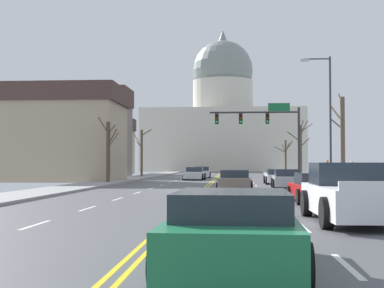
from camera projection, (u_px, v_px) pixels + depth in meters
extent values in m
cube|color=#4F4F54|center=(204.00, 191.00, 32.86)|extent=(14.00, 180.00, 0.06)
cube|color=yellow|center=(202.00, 190.00, 32.87)|extent=(0.10, 176.40, 0.00)
cube|color=yellow|center=(206.00, 190.00, 32.85)|extent=(0.10, 176.40, 0.00)
cube|color=silver|center=(347.00, 266.00, 8.59)|extent=(0.12, 2.20, 0.00)
cube|color=silver|center=(303.00, 227.00, 13.77)|extent=(0.12, 2.20, 0.00)
cube|color=silver|center=(283.00, 210.00, 18.95)|extent=(0.12, 2.20, 0.00)
cube|color=silver|center=(272.00, 200.00, 24.14)|extent=(0.12, 2.20, 0.00)
cube|color=silver|center=(265.00, 193.00, 29.32)|extent=(0.12, 2.20, 0.00)
cube|color=silver|center=(260.00, 189.00, 34.50)|extent=(0.12, 2.20, 0.00)
cube|color=silver|center=(256.00, 185.00, 39.69)|extent=(0.12, 2.20, 0.00)
cube|color=silver|center=(253.00, 183.00, 44.87)|extent=(0.12, 2.20, 0.00)
cube|color=silver|center=(251.00, 181.00, 50.05)|extent=(0.12, 2.20, 0.00)
cube|color=silver|center=(249.00, 179.00, 55.24)|extent=(0.12, 2.20, 0.00)
cube|color=silver|center=(247.00, 178.00, 60.42)|extent=(0.12, 2.20, 0.00)
cube|color=silver|center=(246.00, 177.00, 65.60)|extent=(0.12, 2.20, 0.00)
cube|color=silver|center=(245.00, 176.00, 70.79)|extent=(0.12, 2.20, 0.00)
cube|color=silver|center=(244.00, 175.00, 75.97)|extent=(0.12, 2.20, 0.00)
cube|color=silver|center=(243.00, 174.00, 81.15)|extent=(0.12, 2.20, 0.00)
cube|color=silver|center=(242.00, 173.00, 86.34)|extent=(0.12, 2.20, 0.00)
cube|color=silver|center=(242.00, 173.00, 91.52)|extent=(0.12, 2.20, 0.00)
cube|color=silver|center=(241.00, 172.00, 96.70)|extent=(0.12, 2.20, 0.00)
cube|color=silver|center=(36.00, 225.00, 14.27)|extent=(0.12, 2.20, 0.00)
cube|color=silver|center=(88.00, 208.00, 19.46)|extent=(0.12, 2.20, 0.00)
cube|color=silver|center=(118.00, 199.00, 24.64)|extent=(0.12, 2.20, 0.00)
cube|color=silver|center=(137.00, 193.00, 29.82)|extent=(0.12, 2.20, 0.00)
cube|color=silver|center=(151.00, 188.00, 35.01)|extent=(0.12, 2.20, 0.00)
cube|color=silver|center=(162.00, 185.00, 40.19)|extent=(0.12, 2.20, 0.00)
cube|color=silver|center=(169.00, 183.00, 45.37)|extent=(0.12, 2.20, 0.00)
cube|color=silver|center=(176.00, 181.00, 50.56)|extent=(0.12, 2.20, 0.00)
cube|color=silver|center=(181.00, 179.00, 55.74)|extent=(0.12, 2.20, 0.00)
cube|color=silver|center=(185.00, 178.00, 60.92)|extent=(0.12, 2.20, 0.00)
cube|color=silver|center=(189.00, 177.00, 66.11)|extent=(0.12, 2.20, 0.00)
cube|color=silver|center=(192.00, 176.00, 71.29)|extent=(0.12, 2.20, 0.00)
cube|color=silver|center=(194.00, 175.00, 76.47)|extent=(0.12, 2.20, 0.00)
cube|color=silver|center=(197.00, 174.00, 81.66)|extent=(0.12, 2.20, 0.00)
cube|color=silver|center=(199.00, 173.00, 86.84)|extent=(0.12, 2.20, 0.00)
cube|color=silver|center=(201.00, 173.00, 92.02)|extent=(0.12, 2.20, 0.00)
cube|color=silver|center=(202.00, 172.00, 97.21)|extent=(0.12, 2.20, 0.00)
cube|color=gray|center=(346.00, 189.00, 32.25)|extent=(3.00, 180.00, 0.14)
cube|color=gray|center=(67.00, 188.00, 33.48)|extent=(3.00, 180.00, 0.14)
cylinder|color=#28282D|center=(299.00, 144.00, 47.16)|extent=(0.22, 0.22, 6.38)
cylinder|color=#28282D|center=(254.00, 112.00, 47.54)|extent=(7.80, 0.16, 0.16)
cube|color=black|center=(267.00, 119.00, 47.43)|extent=(0.32, 0.28, 0.92)
sphere|color=#330504|center=(268.00, 115.00, 47.29)|extent=(0.22, 0.22, 0.22)
sphere|color=#332B05|center=(268.00, 118.00, 47.28)|extent=(0.22, 0.22, 0.22)
sphere|color=#19CC47|center=(268.00, 122.00, 47.27)|extent=(0.22, 0.22, 0.22)
cube|color=black|center=(241.00, 119.00, 47.60)|extent=(0.32, 0.28, 0.92)
sphere|color=#330504|center=(241.00, 115.00, 47.45)|extent=(0.22, 0.22, 0.22)
sphere|color=#332B05|center=(241.00, 119.00, 47.44)|extent=(0.22, 0.22, 0.22)
sphere|color=#19CC47|center=(241.00, 122.00, 47.43)|extent=(0.22, 0.22, 0.22)
cube|color=black|center=(217.00, 119.00, 47.75)|extent=(0.32, 0.28, 0.92)
sphere|color=#330504|center=(217.00, 116.00, 47.61)|extent=(0.22, 0.22, 0.22)
sphere|color=#332B05|center=(217.00, 119.00, 47.60)|extent=(0.22, 0.22, 0.22)
sphere|color=#19CC47|center=(217.00, 122.00, 47.59)|extent=(0.22, 0.22, 0.22)
cube|color=#146033|center=(279.00, 107.00, 47.42)|extent=(1.90, 0.06, 0.70)
cylinder|color=#333338|center=(330.00, 121.00, 35.49)|extent=(0.14, 0.14, 8.54)
cylinder|color=#333338|center=(317.00, 59.00, 35.70)|extent=(1.67, 0.09, 0.09)
cube|color=#B2B2AD|center=(304.00, 60.00, 35.75)|extent=(0.56, 0.24, 0.16)
cube|color=beige|center=(223.00, 141.00, 113.42)|extent=(32.50, 19.26, 12.53)
cylinder|color=beige|center=(223.00, 96.00, 113.76)|extent=(12.60, 12.60, 6.44)
sphere|color=gray|center=(223.00, 71.00, 113.95)|extent=(12.61, 12.61, 12.61)
cone|color=gray|center=(223.00, 35.00, 114.22)|extent=(1.80, 1.80, 2.40)
cube|color=silver|center=(277.00, 178.00, 42.57)|extent=(1.80, 4.43, 0.59)
cube|color=#232D38|center=(277.00, 172.00, 42.27)|extent=(1.57, 2.10, 0.42)
cylinder|color=black|center=(265.00, 179.00, 44.00)|extent=(0.22, 0.64, 0.64)
cylinder|color=black|center=(287.00, 179.00, 43.86)|extent=(0.22, 0.64, 0.64)
cylinder|color=black|center=(267.00, 180.00, 41.27)|extent=(0.22, 0.64, 0.64)
cylinder|color=black|center=(290.00, 180.00, 41.13)|extent=(0.22, 0.64, 0.64)
cube|color=#9EA3A8|center=(287.00, 181.00, 35.27)|extent=(1.88, 4.29, 0.63)
cube|color=#232D38|center=(287.00, 173.00, 35.15)|extent=(1.59, 2.08, 0.46)
cylinder|color=black|center=(273.00, 183.00, 36.66)|extent=(0.24, 0.65, 0.64)
cylinder|color=black|center=(299.00, 183.00, 36.47)|extent=(0.24, 0.65, 0.64)
cylinder|color=black|center=(274.00, 184.00, 34.05)|extent=(0.24, 0.65, 0.64)
cylinder|color=black|center=(302.00, 184.00, 33.87)|extent=(0.24, 0.65, 0.64)
cube|color=#6B6056|center=(235.00, 184.00, 29.89)|extent=(1.85, 4.46, 0.70)
cube|color=#232D38|center=(235.00, 174.00, 29.48)|extent=(1.57, 1.90, 0.41)
cylinder|color=black|center=(221.00, 186.00, 31.33)|extent=(0.24, 0.65, 0.64)
cylinder|color=black|center=(251.00, 186.00, 31.15)|extent=(0.24, 0.65, 0.64)
cylinder|color=black|center=(218.00, 188.00, 28.62)|extent=(0.24, 0.65, 0.64)
cylinder|color=black|center=(251.00, 188.00, 28.44)|extent=(0.24, 0.65, 0.64)
cube|color=#B71414|center=(315.00, 191.00, 22.43)|extent=(1.90, 4.36, 0.60)
cube|color=#232D38|center=(317.00, 179.00, 22.09)|extent=(1.61, 2.10, 0.48)
cylinder|color=black|center=(290.00, 193.00, 23.79)|extent=(0.24, 0.65, 0.64)
cylinder|color=black|center=(330.00, 193.00, 23.72)|extent=(0.24, 0.65, 0.64)
cylinder|color=black|center=(299.00, 197.00, 21.13)|extent=(0.24, 0.65, 0.64)
cylinder|color=black|center=(345.00, 197.00, 21.06)|extent=(0.24, 0.65, 0.64)
cube|color=silver|center=(351.00, 200.00, 14.99)|extent=(2.03, 5.52, 0.78)
cube|color=#1E2833|center=(345.00, 174.00, 15.78)|extent=(1.83, 1.89, 0.65)
cube|color=silver|center=(379.00, 186.00, 12.32)|extent=(1.81, 0.12, 0.22)
cylinder|color=black|center=(307.00, 203.00, 16.68)|extent=(0.29, 0.80, 0.80)
cylinder|color=black|center=(371.00, 203.00, 16.56)|extent=(0.29, 0.80, 0.80)
cylinder|color=black|center=(327.00, 213.00, 13.39)|extent=(0.29, 0.80, 0.80)
cube|color=#1E7247|center=(233.00, 238.00, 8.21)|extent=(2.00, 4.40, 0.68)
cube|color=#232D38|center=(233.00, 204.00, 7.91)|extent=(1.70, 2.18, 0.39)
cylinder|color=black|center=(184.00, 237.00, 9.64)|extent=(0.24, 0.65, 0.64)
cylinder|color=black|center=(289.00, 238.00, 9.44)|extent=(0.24, 0.65, 0.64)
cylinder|color=black|center=(159.00, 265.00, 6.97)|extent=(0.24, 0.65, 0.64)
cylinder|color=black|center=(304.00, 268.00, 6.77)|extent=(0.24, 0.65, 0.64)
cube|color=silver|center=(194.00, 175.00, 52.94)|extent=(1.91, 4.32, 0.63)
cube|color=#232D38|center=(195.00, 169.00, 53.34)|extent=(1.61, 1.88, 0.46)
cylinder|color=black|center=(202.00, 177.00, 51.53)|extent=(0.24, 0.65, 0.64)
cylinder|color=black|center=(184.00, 177.00, 51.72)|extent=(0.24, 0.65, 0.64)
cylinder|color=black|center=(204.00, 176.00, 54.15)|extent=(0.24, 0.65, 0.64)
cylinder|color=black|center=(187.00, 176.00, 54.34)|extent=(0.24, 0.65, 0.64)
cube|color=silver|center=(202.00, 173.00, 61.17)|extent=(1.87, 4.56, 0.62)
cube|color=#232D38|center=(202.00, 169.00, 61.64)|extent=(1.59, 2.30, 0.47)
cylinder|color=black|center=(210.00, 175.00, 59.74)|extent=(0.24, 0.65, 0.64)
cylinder|color=black|center=(194.00, 175.00, 59.81)|extent=(0.24, 0.65, 0.64)
cylinder|color=black|center=(210.00, 175.00, 62.53)|extent=(0.24, 0.65, 0.64)
cylinder|color=black|center=(195.00, 175.00, 62.60)|extent=(0.24, 0.65, 0.64)
cube|color=tan|center=(94.00, 152.00, 80.51)|extent=(10.99, 8.09, 6.58)
cube|color=#47332D|center=(94.00, 124.00, 80.66)|extent=(11.43, 8.41, 1.84)
cube|color=slate|center=(92.00, 141.00, 68.02)|extent=(9.15, 6.03, 8.80)
cube|color=#47332D|center=(92.00, 98.00, 68.21)|extent=(9.52, 6.27, 2.26)
cube|color=tan|center=(44.00, 143.00, 49.33)|extent=(13.94, 7.89, 6.97)
cube|color=#47332D|center=(44.00, 96.00, 49.48)|extent=(14.50, 8.21, 1.62)
cylinder|color=#4C3D2D|center=(286.00, 157.00, 72.10)|extent=(0.26, 0.26, 4.57)
cylinder|color=#4C3D2D|center=(289.00, 146.00, 72.51)|extent=(1.12, 0.90, 1.29)
cylinder|color=#4C3D2D|center=(287.00, 149.00, 71.69)|extent=(0.44, 1.00, 1.38)
cylinder|color=#4C3D2D|center=(284.00, 149.00, 71.82)|extent=(0.65, 0.78, 1.37)
cylinder|color=#4C3D2D|center=(285.00, 147.00, 72.48)|extent=(0.14, 0.75, 1.10)
cylinder|color=#4C3D2D|center=(289.00, 145.00, 72.19)|extent=(0.95, 0.21, 1.45)
cylinder|color=#4C3D2D|center=(280.00, 150.00, 72.13)|extent=(1.51, 0.23, 0.87)
cylinder|color=#4C3D2D|center=(108.00, 152.00, 43.66)|extent=(0.32, 0.32, 4.86)
cylinder|color=#4C3D2D|center=(113.00, 137.00, 44.24)|extent=(0.58, 1.22, 1.42)
cylinder|color=#4C3D2D|center=(113.00, 140.00, 43.27)|extent=(1.07, 0.86, 1.20)
cylinder|color=#4C3D2D|center=(112.00, 129.00, 43.23)|extent=(0.87, 1.03, 0.76)
cylinder|color=#4C3D2D|center=(103.00, 125.00, 43.40)|extent=(0.76, 0.84, 1.31)
cylinder|color=brown|center=(343.00, 141.00, 35.40)|extent=(0.30, 0.30, 5.86)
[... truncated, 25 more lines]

